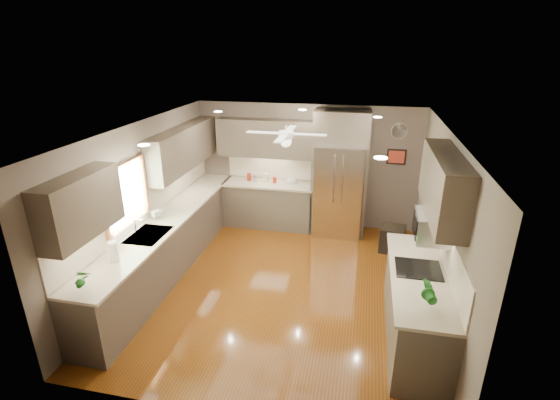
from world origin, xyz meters
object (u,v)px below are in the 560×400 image
at_px(canister_d, 275,180).
at_px(bowl, 291,183).
at_px(canister_b, 255,179).
at_px(canister_c, 266,178).
at_px(soap_bottle, 157,213).
at_px(canister_a, 249,177).
at_px(potted_plant_left, 80,279).
at_px(paper_towel, 114,251).
at_px(potted_plant_right, 428,292).
at_px(stool, 392,239).
at_px(microwave, 432,226).
at_px(refrigerator, 339,176).

height_order(canister_d, bowl, canister_d).
bearing_deg(canister_b, canister_c, 10.86).
distance_m(canister_c, soap_bottle, 2.52).
height_order(canister_a, bowl, canister_a).
bearing_deg(soap_bottle, potted_plant_left, -86.25).
distance_m(soap_bottle, potted_plant_left, 2.07).
relative_size(canister_d, paper_towel, 0.42).
bearing_deg(bowl, canister_d, 175.95).
relative_size(canister_d, potted_plant_right, 0.36).
height_order(soap_bottle, paper_towel, paper_towel).
bearing_deg(canister_d, stool, -15.61).
xyz_separation_m(canister_a, stool, (2.92, -0.70, -0.78)).
relative_size(canister_a, potted_plant_left, 0.45).
relative_size(canister_b, paper_towel, 0.52).
bearing_deg(microwave, soap_bottle, 171.41).
distance_m(canister_a, canister_c, 0.37).
relative_size(canister_c, potted_plant_right, 0.49).
xyz_separation_m(canister_b, soap_bottle, (-1.06, -2.12, 0.03)).
distance_m(bowl, refrigerator, 0.99).
distance_m(canister_d, bowl, 0.35).
bearing_deg(canister_b, bowl, -0.01).
bearing_deg(microwave, canister_a, 138.60).
xyz_separation_m(canister_c, potted_plant_right, (2.70, -3.70, 0.08)).
xyz_separation_m(potted_plant_left, paper_towel, (-0.03, 0.69, -0.02)).
relative_size(bowl, microwave, 0.40).
bearing_deg(canister_d, potted_plant_left, -107.56).
height_order(canister_b, canister_d, canister_b).
height_order(soap_bottle, microwave, microwave).
distance_m(canister_b, potted_plant_left, 4.29).
distance_m(canister_a, stool, 3.10).
relative_size(potted_plant_left, paper_towel, 1.09).
height_order(soap_bottle, refrigerator, refrigerator).
height_order(potted_plant_left, microwave, microwave).
height_order(refrigerator, stool, refrigerator).
bearing_deg(potted_plant_left, bowl, 68.17).
relative_size(canister_a, soap_bottle, 0.69).
bearing_deg(paper_towel, canister_b, 74.75).
xyz_separation_m(bowl, paper_towel, (-1.70, -3.50, 0.11)).
bearing_deg(paper_towel, canister_d, 68.91).
bearing_deg(bowl, canister_c, 175.28).
height_order(bowl, microwave, microwave).
bearing_deg(stool, microwave, -82.80).
bearing_deg(soap_bottle, canister_c, 59.29).
bearing_deg(canister_d, potted_plant_right, -55.61).
bearing_deg(potted_plant_right, stool, 92.90).
bearing_deg(canister_a, bowl, -3.88).
bearing_deg(microwave, potted_plant_right, -97.10).
bearing_deg(stool, canister_a, 166.55).
bearing_deg(soap_bottle, canister_a, 67.20).
xyz_separation_m(potted_plant_left, stool, (3.70, 3.55, -0.86)).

